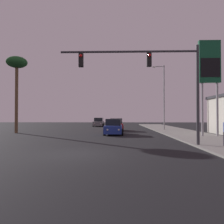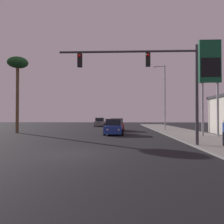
{
  "view_description": "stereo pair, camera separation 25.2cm",
  "coord_description": "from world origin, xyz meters",
  "px_view_note": "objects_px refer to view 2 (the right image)",
  "views": [
    {
      "loc": [
        2.11,
        -11.29,
        1.95
      ],
      "look_at": [
        1.51,
        10.31,
        2.38
      ],
      "focal_mm": 35.0,
      "sensor_mm": 36.0,
      "label": 1
    },
    {
      "loc": [
        2.37,
        -11.28,
        1.95
      ],
      "look_at": [
        1.51,
        10.31,
        2.38
      ],
      "focal_mm": 35.0,
      "sensor_mm": 36.0,
      "label": 2
    }
  ],
  "objects_px": {
    "car_blue": "(114,127)",
    "car_grey": "(100,122)",
    "palm_tree_near": "(18,67)",
    "traffic_light_mast": "(155,73)",
    "car_red": "(117,125)",
    "gas_station_sign": "(210,67)",
    "street_lamp": "(164,94)"
  },
  "relations": [
    {
      "from": "car_grey",
      "to": "street_lamp",
      "type": "relative_size",
      "value": 0.48
    },
    {
      "from": "gas_station_sign",
      "to": "car_red",
      "type": "bearing_deg",
      "value": 134.41
    },
    {
      "from": "traffic_light_mast",
      "to": "street_lamp",
      "type": "height_order",
      "value": "street_lamp"
    },
    {
      "from": "gas_station_sign",
      "to": "palm_tree_near",
      "type": "height_order",
      "value": "gas_station_sign"
    },
    {
      "from": "car_red",
      "to": "palm_tree_near",
      "type": "relative_size",
      "value": 0.48
    },
    {
      "from": "car_blue",
      "to": "street_lamp",
      "type": "distance_m",
      "value": 10.8
    },
    {
      "from": "car_grey",
      "to": "car_red",
      "type": "distance_m",
      "value": 13.3
    },
    {
      "from": "car_red",
      "to": "gas_station_sign",
      "type": "xyz_separation_m",
      "value": [
        8.93,
        -9.12,
        5.86
      ]
    },
    {
      "from": "traffic_light_mast",
      "to": "street_lamp",
      "type": "bearing_deg",
      "value": 76.82
    },
    {
      "from": "street_lamp",
      "to": "car_red",
      "type": "bearing_deg",
      "value": -172.66
    },
    {
      "from": "car_grey",
      "to": "gas_station_sign",
      "type": "distance_m",
      "value": 25.9
    },
    {
      "from": "street_lamp",
      "to": "palm_tree_near",
      "type": "distance_m",
      "value": 19.25
    },
    {
      "from": "car_red",
      "to": "gas_station_sign",
      "type": "bearing_deg",
      "value": 132.47
    },
    {
      "from": "car_grey",
      "to": "car_blue",
      "type": "bearing_deg",
      "value": 101.2
    },
    {
      "from": "car_blue",
      "to": "palm_tree_near",
      "type": "distance_m",
      "value": 13.59
    },
    {
      "from": "car_red",
      "to": "gas_station_sign",
      "type": "distance_m",
      "value": 14.05
    },
    {
      "from": "car_blue",
      "to": "car_red",
      "type": "height_order",
      "value": "same"
    },
    {
      "from": "car_grey",
      "to": "street_lamp",
      "type": "xyz_separation_m",
      "value": [
        10.12,
        -11.97,
        4.36
      ]
    },
    {
      "from": "gas_station_sign",
      "to": "palm_tree_near",
      "type": "xyz_separation_m",
      "value": [
        -20.6,
        4.56,
        1.21
      ]
    },
    {
      "from": "car_grey",
      "to": "car_red",
      "type": "bearing_deg",
      "value": 106.65
    },
    {
      "from": "car_red",
      "to": "street_lamp",
      "type": "bearing_deg",
      "value": -174.6
    },
    {
      "from": "traffic_light_mast",
      "to": "palm_tree_near",
      "type": "relative_size",
      "value": 1.01
    },
    {
      "from": "car_blue",
      "to": "traffic_light_mast",
      "type": "distance_m",
      "value": 10.51
    },
    {
      "from": "street_lamp",
      "to": "gas_station_sign",
      "type": "bearing_deg",
      "value": -76.91
    },
    {
      "from": "traffic_light_mast",
      "to": "car_blue",
      "type": "bearing_deg",
      "value": 107.8
    },
    {
      "from": "car_blue",
      "to": "palm_tree_near",
      "type": "relative_size",
      "value": 0.48
    },
    {
      "from": "traffic_light_mast",
      "to": "gas_station_sign",
      "type": "distance_m",
      "value": 9.08
    },
    {
      "from": "car_blue",
      "to": "car_grey",
      "type": "relative_size",
      "value": 1.0
    },
    {
      "from": "street_lamp",
      "to": "palm_tree_near",
      "type": "relative_size",
      "value": 1.0
    },
    {
      "from": "car_blue",
      "to": "car_red",
      "type": "bearing_deg",
      "value": -89.89
    },
    {
      "from": "car_red",
      "to": "car_grey",
      "type": "bearing_deg",
      "value": -76.65
    },
    {
      "from": "car_blue",
      "to": "car_grey",
      "type": "xyz_separation_m",
      "value": [
        -3.32,
        19.14,
        0.0
      ]
    }
  ]
}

